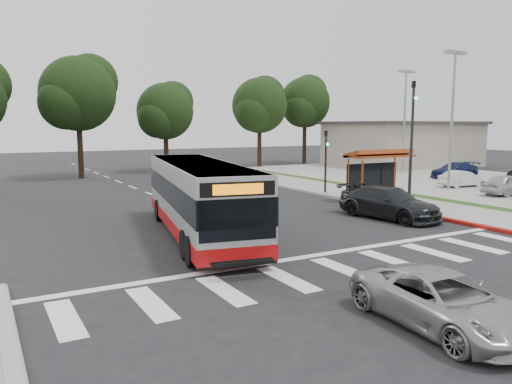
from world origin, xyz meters
TOP-DOWN VIEW (x-y plane):
  - ground at (0.00, 0.00)m, footprint 140.00×140.00m
  - sidewalk_east at (11.00, 8.00)m, footprint 4.00×40.00m
  - curb_east at (9.00, 8.00)m, footprint 0.30×40.00m
  - curb_east_red at (9.00, -2.00)m, footprint 0.32×6.00m
  - parking_lot at (23.00, 10.00)m, footprint 18.00×36.00m
  - commercial_building at (30.00, 22.00)m, footprint 14.00×10.00m
  - building_roof_cap at (30.00, 22.00)m, footprint 14.60×10.60m
  - crosswalk_ladder at (0.00, -5.00)m, footprint 18.00×2.60m
  - bus_shelter at (10.80, 5.10)m, footprint 4.20×1.60m
  - traffic_signal_ne_tall at (9.60, 1.49)m, footprint 0.18×0.37m
  - traffic_signal_ne_short at (9.60, 8.49)m, footprint 0.18×0.37m
  - lot_light_front at (18.00, 6.00)m, footprint 1.90×0.35m
  - lot_light_mid at (24.00, 16.00)m, footprint 1.90×0.35m
  - tree_ne_a at (16.08, 28.06)m, footprint 6.16×5.74m
  - tree_ne_b at (23.08, 30.06)m, footprint 6.16×5.74m
  - tree_north_a at (-1.92, 26.07)m, footprint 6.60×6.15m
  - tree_north_b at (6.07, 28.06)m, footprint 5.72×5.33m
  - transit_bus at (-1.96, 1.48)m, footprint 4.59×11.45m
  - pedestrian at (-1.60, -3.13)m, footprint 0.87×0.75m
  - dark_sedan at (7.19, 0.47)m, footprint 2.72×5.34m
  - silver_suv_south at (-0.97, -9.50)m, footprint 2.26×4.45m
  - parked_car_0 at (18.72, 2.14)m, footprint 3.84×1.74m
  - parked_car_1 at (19.71, 6.29)m, footprint 3.48×1.56m
  - parked_car_3 at (24.09, 10.47)m, footprint 4.33×1.80m

SIDE VIEW (x-z plane):
  - ground at x=0.00m, z-range 0.00..0.00m
  - crosswalk_ladder at x=0.00m, z-range 0.00..0.01m
  - parking_lot at x=23.00m, z-range 0.00..0.10m
  - sidewalk_east at x=11.00m, z-range 0.00..0.12m
  - curb_east at x=9.00m, z-range 0.00..0.15m
  - curb_east_red at x=9.00m, z-range 0.00..0.15m
  - silver_suv_south at x=-0.97m, z-range 0.00..1.21m
  - parked_car_1 at x=19.71m, z-range 0.10..1.21m
  - parked_car_3 at x=24.09m, z-range 0.10..1.35m
  - parked_car_0 at x=18.72m, z-range 0.10..1.38m
  - dark_sedan at x=7.19m, z-range 0.00..1.48m
  - pedestrian at x=-1.60m, z-range 0.00..2.00m
  - transit_bus at x=-1.96m, z-range 0.00..2.89m
  - commercial_building at x=30.00m, z-range 0.00..4.40m
  - bus_shelter at x=10.80m, z-range 0.92..3.78m
  - traffic_signal_ne_short at x=9.60m, z-range 0.48..4.48m
  - traffic_signal_ne_tall at x=9.60m, z-range 0.63..7.13m
  - building_roof_cap at x=30.00m, z-range 4.40..4.70m
  - tree_north_b at x=6.07m, z-range 1.45..9.88m
  - lot_light_front at x=18.00m, z-range 1.40..10.41m
  - lot_light_mid at x=24.00m, z-range 1.40..10.41m
  - tree_ne_a at x=16.08m, z-range 1.74..11.04m
  - tree_ne_b at x=23.08m, z-range 1.91..11.93m
  - tree_north_a at x=-1.92m, z-range 1.84..12.01m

